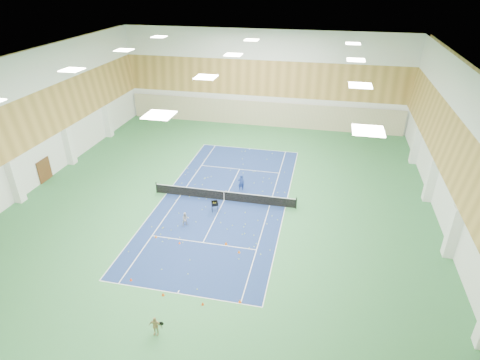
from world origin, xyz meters
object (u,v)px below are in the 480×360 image
object	(u,v)px
tennis_net	(224,195)
ball_cart	(215,207)
child_court	(186,219)
child_apron	(155,326)
coach	(241,182)

from	to	relation	value
tennis_net	ball_cart	world-z (taller)	tennis_net
tennis_net	child_court	world-z (taller)	child_court
child_apron	coach	bearing A→B (deg)	83.20
child_court	ball_cart	xyz separation A→B (m)	(1.71, 2.53, -0.12)
tennis_net	child_court	bearing A→B (deg)	-114.24
tennis_net	coach	distance (m)	2.47
child_court	child_apron	distance (m)	10.86
coach	child_apron	bearing A→B (deg)	64.17
coach	child_court	bearing A→B (deg)	43.14
tennis_net	coach	xyz separation A→B (m)	(1.07, 2.21, 0.24)
coach	ball_cart	bearing A→B (deg)	49.66
coach	child_court	world-z (taller)	coach
tennis_net	child_apron	distance (m)	15.16
tennis_net	child_court	distance (m)	4.91
child_court	ball_cart	distance (m)	3.06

